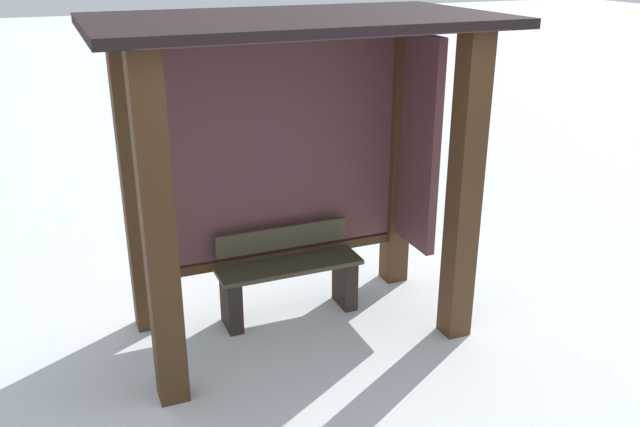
% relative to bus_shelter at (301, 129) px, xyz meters
% --- Properties ---
extents(ground_plane, '(60.00, 60.00, 0.00)m').
position_rel_bus_shelter_xyz_m(ground_plane, '(-0.09, -0.16, -1.69)').
color(ground_plane, white).
extents(bus_shelter, '(2.95, 1.68, 2.56)m').
position_rel_bus_shelter_xyz_m(bus_shelter, '(0.00, 0.00, 0.00)').
color(bus_shelter, '#452C17').
rests_on(bus_shelter, ground).
extents(bench_left_inside, '(1.25, 0.36, 0.78)m').
position_rel_bus_shelter_xyz_m(bench_left_inside, '(-0.09, 0.10, -1.32)').
color(bench_left_inside, '#403C27').
rests_on(bench_left_inside, ground).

